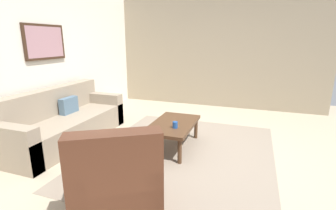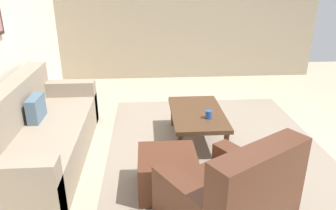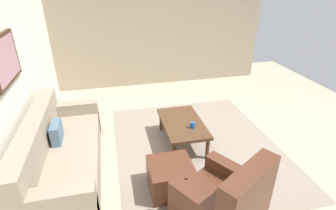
{
  "view_description": "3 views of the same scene",
  "coord_description": "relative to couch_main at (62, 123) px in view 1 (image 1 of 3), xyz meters",
  "views": [
    {
      "loc": [
        -3.36,
        -0.94,
        1.68
      ],
      "look_at": [
        0.2,
        0.31,
        0.68
      ],
      "focal_mm": 26.46,
      "sensor_mm": 36.0,
      "label": 1
    },
    {
      "loc": [
        -3.49,
        0.83,
        1.98
      ],
      "look_at": [
        -0.12,
        0.6,
        0.62
      ],
      "focal_mm": 34.44,
      "sensor_mm": 36.0,
      "label": 2
    },
    {
      "loc": [
        -3.4,
        1.28,
        2.56
      ],
      "look_at": [
        0.14,
        0.46,
        0.75
      ],
      "focal_mm": 28.04,
      "sensor_mm": 36.0,
      "label": 3
    }
  ],
  "objects": [
    {
      "name": "ground_plane",
      "position": [
        0.19,
        -2.1,
        -0.3
      ],
      "size": [
        8.0,
        8.0,
        0.0
      ],
      "primitive_type": "plane",
      "color": "tan"
    },
    {
      "name": "rear_partition",
      "position": [
        0.19,
        0.5,
        1.1
      ],
      "size": [
        6.0,
        0.12,
        2.8
      ],
      "primitive_type": "cube",
      "color": "silver",
      "rests_on": "ground_plane"
    },
    {
      "name": "stone_feature_panel",
      "position": [
        3.19,
        -2.1,
        1.1
      ],
      "size": [
        0.12,
        5.2,
        2.8
      ],
      "primitive_type": "cube",
      "color": "gray",
      "rests_on": "ground_plane"
    },
    {
      "name": "area_rug",
      "position": [
        0.19,
        -2.1,
        -0.29
      ],
      "size": [
        3.14,
        2.62,
        0.01
      ],
      "primitive_type": "cube",
      "color": "gray",
      "rests_on": "ground_plane"
    },
    {
      "name": "couch_main",
      "position": [
        0.0,
        0.0,
        0.0
      ],
      "size": [
        2.27,
        0.89,
        0.88
      ],
      "color": "gray",
      "rests_on": "ground_plane"
    },
    {
      "name": "armchair_leather",
      "position": [
        -1.36,
        -1.88,
        0.01
      ],
      "size": [
        1.1,
        1.1,
        0.95
      ],
      "color": "#4C2819",
      "rests_on": "ground_plane"
    },
    {
      "name": "ottoman",
      "position": [
        -0.65,
        -1.45,
        -0.1
      ],
      "size": [
        0.56,
        0.56,
        0.4
      ],
      "primitive_type": "cube",
      "color": "#4C2819",
      "rests_on": "ground_plane"
    },
    {
      "name": "coffee_table",
      "position": [
        0.34,
        -1.89,
        0.06
      ],
      "size": [
        1.1,
        0.64,
        0.41
      ],
      "color": "#472D1C",
      "rests_on": "ground_plane"
    },
    {
      "name": "cup",
      "position": [
        0.13,
        -1.99,
        0.16
      ],
      "size": [
        0.08,
        0.08,
        0.1
      ],
      "primitive_type": "cylinder",
      "color": "#1E478C",
      "rests_on": "coffee_table"
    },
    {
      "name": "framed_artwork",
      "position": [
        0.26,
        0.41,
        1.34
      ],
      "size": [
        0.85,
        0.04,
        0.59
      ],
      "color": "#382316"
    }
  ]
}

